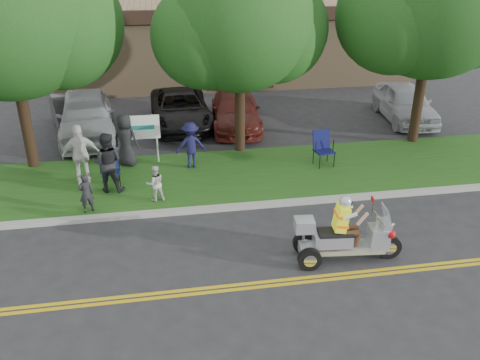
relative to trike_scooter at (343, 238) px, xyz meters
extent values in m
plane|color=#28282B|center=(-1.75, -0.15, -0.59)|extent=(120.00, 120.00, 0.00)
cube|color=gold|center=(-1.75, -0.73, -0.59)|extent=(60.00, 0.10, 0.01)
cube|color=gold|center=(-1.75, -0.57, -0.59)|extent=(60.00, 0.10, 0.01)
cube|color=#A8A89E|center=(-1.75, 2.90, -0.53)|extent=(60.00, 0.25, 0.12)
cube|color=#214D14|center=(-1.75, 5.05, -0.54)|extent=(60.00, 4.00, 0.10)
cube|color=#9E7F5B|center=(0.25, 18.85, 1.41)|extent=(18.00, 8.00, 4.00)
cube|color=black|center=(0.25, 14.80, 3.11)|extent=(18.00, 0.30, 0.60)
cylinder|color=#332114|center=(-8.25, 6.85, 1.70)|extent=(0.36, 0.36, 4.59)
sphere|color=#1F4513|center=(-8.25, 6.85, 4.49)|extent=(5.40, 5.40, 5.40)
sphere|color=#1F4513|center=(-6.90, 7.15, 4.00)|extent=(4.05, 4.05, 4.05)
cylinder|color=#332114|center=(-1.25, 7.05, 1.51)|extent=(0.36, 0.36, 4.20)
sphere|color=#1F4513|center=(-1.25, 7.05, 4.06)|extent=(4.80, 4.80, 4.80)
sphere|color=#1F4513|center=(-0.05, 7.35, 3.61)|extent=(3.60, 3.60, 3.60)
sphere|color=#1F4513|center=(-2.45, 6.85, 3.53)|extent=(3.36, 3.36, 3.36)
cylinder|color=#332114|center=(5.25, 6.85, 1.79)|extent=(0.36, 0.36, 4.76)
sphere|color=#1F4513|center=(6.65, 7.15, 4.17)|extent=(4.20, 4.20, 4.20)
sphere|color=#1F4513|center=(3.85, 6.65, 4.08)|extent=(3.92, 3.92, 3.92)
cylinder|color=silver|center=(-5.15, 6.45, -0.04)|extent=(0.06, 0.06, 1.10)
cylinder|color=silver|center=(-4.15, 6.45, -0.04)|extent=(0.06, 0.06, 1.10)
cube|color=white|center=(-4.65, 6.45, 0.76)|extent=(1.25, 0.06, 0.80)
cylinder|color=black|center=(1.12, -0.11, -0.30)|extent=(0.60, 0.20, 0.59)
cylinder|color=black|center=(-0.87, -0.26, -0.32)|extent=(0.56, 0.20, 0.55)
cylinder|color=black|center=(-0.80, 0.44, -0.32)|extent=(0.56, 0.20, 0.55)
cube|color=silver|center=(0.04, 0.00, -0.26)|extent=(1.90, 0.64, 0.18)
cube|color=silver|center=(-0.25, 0.03, -0.05)|extent=(0.93, 0.54, 0.34)
cube|color=black|center=(-0.20, 0.02, 0.15)|extent=(0.83, 0.49, 0.10)
cube|color=silver|center=(0.83, -0.08, 0.00)|extent=(0.49, 0.52, 0.54)
cube|color=silver|center=(0.96, -0.10, 0.57)|extent=(0.24, 0.47, 0.48)
cube|color=silver|center=(-0.93, 0.10, 0.39)|extent=(0.48, 0.46, 0.29)
sphere|color=#B20C0F|center=(1.04, -0.24, 0.17)|extent=(0.22, 0.22, 0.22)
cube|color=yellow|center=(-0.09, 0.01, 0.55)|extent=(0.38, 0.43, 0.64)
sphere|color=silver|center=(-0.03, 0.01, 0.96)|extent=(0.29, 0.29, 0.29)
cylinder|color=black|center=(-5.79, 4.59, -0.27)|extent=(0.03, 0.03, 0.43)
cylinder|color=black|center=(-5.33, 4.67, -0.27)|extent=(0.03, 0.03, 0.43)
cylinder|color=black|center=(-5.86, 5.02, -0.27)|extent=(0.03, 0.03, 0.43)
cylinder|color=black|center=(-5.39, 5.09, -0.27)|extent=(0.03, 0.03, 0.43)
cube|color=#10174C|center=(-5.59, 4.84, -0.05)|extent=(0.61, 0.57, 0.04)
cube|color=#10174C|center=(-5.63, 5.08, 0.25)|extent=(0.56, 0.24, 0.58)
cylinder|color=black|center=(1.03, 4.94, -0.25)|extent=(0.03, 0.03, 0.48)
cylinder|color=black|center=(1.55, 5.02, -0.25)|extent=(0.03, 0.03, 0.48)
cylinder|color=black|center=(0.96, 5.42, -0.25)|extent=(0.03, 0.03, 0.48)
cylinder|color=black|center=(1.48, 5.49, -0.25)|extent=(0.03, 0.03, 0.48)
cube|color=#0E1144|center=(1.25, 5.22, 0.00)|extent=(0.67, 0.63, 0.04)
cube|color=#0E1144|center=(1.22, 5.48, 0.33)|extent=(0.62, 0.26, 0.65)
imported|color=black|center=(-5.61, 4.49, 0.42)|extent=(0.98, 0.82, 1.81)
imported|color=silver|center=(-6.42, 5.14, 0.46)|extent=(1.16, 0.62, 1.89)
imported|color=#16163E|center=(-3.08, 5.82, 0.28)|extent=(1.03, 0.64, 1.54)
imported|color=black|center=(-5.15, 6.34, 0.39)|extent=(1.01, 0.87, 1.75)
imported|color=black|center=(-6.14, 3.25, 0.07)|extent=(0.47, 0.39, 1.12)
imported|color=beige|center=(-4.27, 3.62, 0.05)|extent=(0.60, 0.51, 1.06)
imported|color=#9FA2A5|center=(-6.75, 9.58, 0.28)|extent=(2.60, 5.29, 1.74)
imported|color=#2A292C|center=(-7.25, 10.20, 0.11)|extent=(2.53, 4.52, 1.41)
imported|color=black|center=(-3.13, 10.40, 0.09)|extent=(2.39, 5.00, 1.37)
imported|color=#541A13|center=(-0.95, 9.87, 0.07)|extent=(2.30, 4.75, 1.33)
imported|color=#ABACB2|center=(6.14, 9.45, 0.16)|extent=(2.28, 4.59, 1.50)
camera|label=1|loc=(-4.08, -9.56, 6.30)|focal=38.00mm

